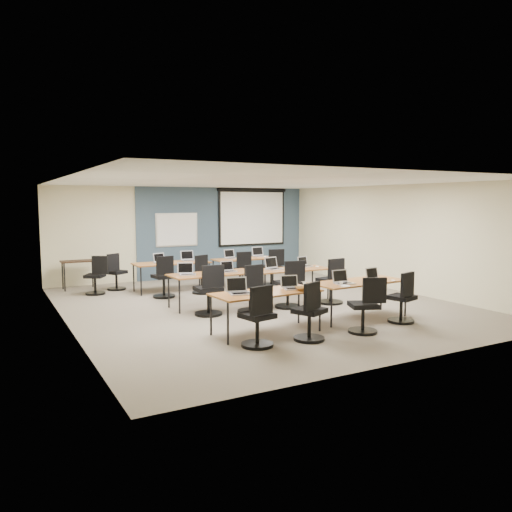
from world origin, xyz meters
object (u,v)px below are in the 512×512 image
task_chair_0 (258,322)px  whiteboard (177,230)px  laptop_8 (160,260)px  spare_chair_a (116,275)px  training_table_back_right (243,260)px  laptop_10 (231,256)px  training_table_front_left (266,294)px  laptop_6 (273,266)px  projector_screen (252,214)px  training_table_front_right (359,283)px  laptop_2 (343,280)px  utility_table (78,264)px  laptop_3 (375,277)px  laptop_0 (239,290)px  laptop_11 (259,254)px  training_table_mid_left (213,275)px  task_chair_6 (289,288)px  laptop_9 (188,258)px  task_chair_8 (164,280)px  task_chair_2 (366,310)px  task_chair_3 (403,302)px  spare_chair_b (96,279)px  training_table_back_left (172,264)px  task_chair_11 (273,271)px  task_chair_5 (251,293)px  laptop_5 (228,269)px  task_chair_10 (241,273)px  laptop_4 (187,272)px  laptop_7 (304,264)px  training_table_mid_right (290,271)px  task_chair_1 (310,316)px  laptop_1 (292,286)px  task_chair_4 (210,294)px  task_chair_9 (202,278)px

task_chair_0 → whiteboard: bearing=69.3°
laptop_8 → spare_chair_a: (-0.96, 0.72, -0.40)m
training_table_back_right → laptop_10: bearing=156.3°
training_table_front_left → laptop_6: laptop_6 is taller
projector_screen → training_table_front_right: 6.65m
task_chair_0 → laptop_6: 3.76m
laptop_2 → utility_table: bearing=122.6°
laptop_3 → laptop_0: bearing=175.8°
laptop_10 → laptop_11: 0.94m
laptop_2 → training_table_back_right: bearing=87.2°
training_table_front_right → training_table_mid_left: (-2.05, 2.36, -0.00)m
task_chair_6 → laptop_9: (-1.01, 3.36, 0.37)m
laptop_3 → task_chair_8: task_chair_8 is taller
task_chair_2 → task_chair_3: (1.11, 0.24, -0.01)m
laptop_2 → spare_chair_b: laptop_2 is taller
training_table_back_left → training_table_back_right: bearing=-0.8°
training_table_front_right → utility_table: utility_table is taller
task_chair_11 → task_chair_5: bearing=-118.6°
laptop_11 → task_chair_3: bearing=-92.8°
task_chair_2 → laptop_3: task_chair_2 is taller
task_chair_2 → utility_table: (-3.62, 6.97, 0.24)m
task_chair_5 → laptop_5: bearing=86.1°
laptop_6 → task_chair_10: (0.08, 1.80, -0.39)m
task_chair_5 → spare_chair_a: task_chair_5 is taller
laptop_4 → task_chair_11: size_ratio=0.33×
training_table_front_right → training_table_mid_left: 3.13m
training_table_back_right → task_chair_8: task_chair_8 is taller
utility_table → laptop_9: bearing=-24.5°
spare_chair_a → task_chair_8: bearing=-96.9°
laptop_7 → task_chair_10: task_chair_10 is taller
spare_chair_b → task_chair_0: bearing=-45.6°
laptop_10 → training_table_mid_right: bearing=-92.3°
training_table_front_left → utility_table: (-2.11, 6.14, -0.04)m
training_table_back_right → laptop_0: 5.28m
task_chair_6 → task_chair_3: bearing=-52.2°
laptop_7 → laptop_8: 3.66m
task_chair_2 → laptop_5: (-1.02, 3.36, 0.38)m
training_table_mid_right → laptop_9: 3.02m
task_chair_1 → spare_chair_b: 6.31m
laptop_1 → laptop_4: 2.72m
laptop_0 → task_chair_4: size_ratio=0.35×
task_chair_9 → laptop_11: laptop_11 is taller
training_table_mid_left → task_chair_3: size_ratio=1.95×
laptop_4 → laptop_5: (0.97, -0.01, -0.00)m
training_table_mid_right → laptop_2: laptop_2 is taller
laptop_9 → task_chair_9: (-0.00, -0.91, -0.39)m
task_chair_4 → task_chair_8: size_ratio=1.03×
training_table_mid_left → laptop_7: laptop_7 is taller
laptop_2 → spare_chair_a: 6.27m
task_chair_2 → laptop_9: laptop_9 is taller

